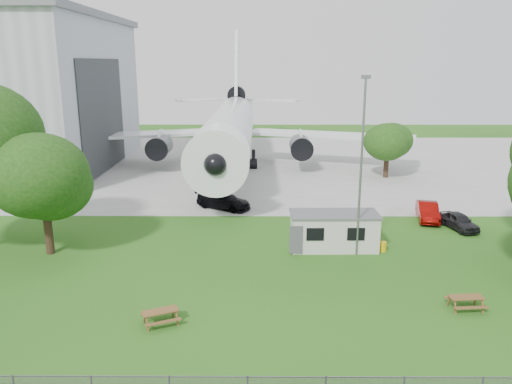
{
  "coord_description": "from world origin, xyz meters",
  "views": [
    {
      "loc": [
        1.41,
        -26.11,
        12.92
      ],
      "look_at": [
        1.24,
        8.0,
        4.0
      ],
      "focal_mm": 35.0,
      "sensor_mm": 36.0,
      "label": 1
    }
  ],
  "objects_px": {
    "airliner": "(231,125)",
    "picnic_east": "(465,309)",
    "picnic_west": "(161,324)",
    "site_cabin": "(334,231)"
  },
  "relations": [
    {
      "from": "airliner",
      "to": "picnic_east",
      "type": "bearing_deg",
      "value": -68.8
    },
    {
      "from": "picnic_west",
      "to": "picnic_east",
      "type": "bearing_deg",
      "value": -17.83
    },
    {
      "from": "picnic_west",
      "to": "picnic_east",
      "type": "relative_size",
      "value": 1.0
    },
    {
      "from": "site_cabin",
      "to": "picnic_west",
      "type": "bearing_deg",
      "value": -133.88
    },
    {
      "from": "site_cabin",
      "to": "picnic_east",
      "type": "bearing_deg",
      "value": -57.66
    },
    {
      "from": "site_cabin",
      "to": "picnic_east",
      "type": "xyz_separation_m",
      "value": [
        5.77,
        -9.11,
        -1.31
      ]
    },
    {
      "from": "site_cabin",
      "to": "picnic_west",
      "type": "height_order",
      "value": "site_cabin"
    },
    {
      "from": "picnic_west",
      "to": "airliner",
      "type": "bearing_deg",
      "value": 64.11
    },
    {
      "from": "airliner",
      "to": "site_cabin",
      "type": "distance_m",
      "value": 30.01
    },
    {
      "from": "airliner",
      "to": "site_cabin",
      "type": "height_order",
      "value": "airliner"
    }
  ]
}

